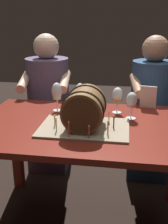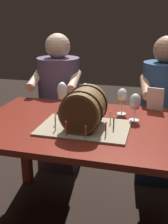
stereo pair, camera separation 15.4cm
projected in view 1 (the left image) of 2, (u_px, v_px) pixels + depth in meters
name	position (u px, v px, depth m)	size (l,w,h in m)	color
ground_plane	(86.00, 224.00, 1.89)	(8.00, 8.00, 0.00)	black
dining_table	(86.00, 141.00, 1.68)	(1.34, 0.86, 0.73)	maroon
barrel_cake	(84.00, 111.00, 1.54)	(0.50, 0.35, 0.24)	gray
wine_glass_red	(80.00, 93.00, 1.86)	(0.07, 0.07, 0.18)	white
wine_glass_rose	(132.00, 101.00, 1.69)	(0.07, 0.07, 0.17)	white
wine_glass_amber	(117.00, 96.00, 1.80)	(0.07, 0.07, 0.17)	white
wine_glass_white	(57.00, 93.00, 1.84)	(0.07, 0.07, 0.19)	white
menu_card	(148.00, 97.00, 1.90)	(0.11, 0.01, 0.16)	silver
person_seated_left	(49.00, 108.00, 2.43)	(0.42, 0.51, 1.21)	#372D40
person_seated_right	(150.00, 115.00, 2.31)	(0.42, 0.50, 1.20)	#1B2D46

